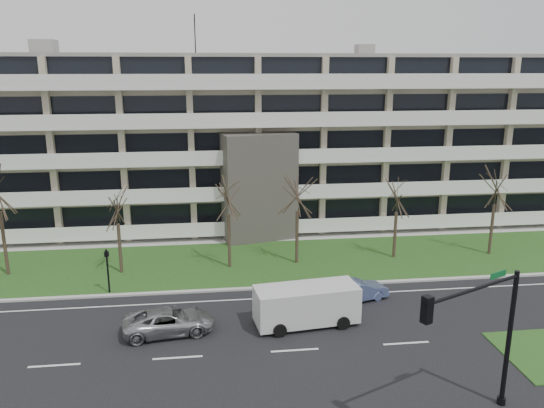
{
  "coord_description": "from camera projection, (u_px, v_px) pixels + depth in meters",
  "views": [
    {
      "loc": [
        -4.15,
        -24.34,
        14.28
      ],
      "look_at": [
        0.03,
        10.0,
        5.26
      ],
      "focal_mm": 35.0,
      "sensor_mm": 36.0,
      "label": 1
    }
  ],
  "objects": [
    {
      "name": "tree_5",
      "position": [
        397.0,
        194.0,
        39.54
      ],
      "size": [
        3.24,
        3.24,
        6.48
      ],
      "color": "#382B21",
      "rests_on": "ground"
    },
    {
      "name": "traffic_signal",
      "position": [
        483.0,
        327.0,
        21.15
      ],
      "size": [
        5.11,
        2.54,
        6.43
      ],
      "rotation": [
        0.0,
        0.0,
        0.43
      ],
      "color": "black",
      "rests_on": "ground"
    },
    {
      "name": "grass_verge",
      "position": [
        267.0,
        261.0,
        39.95
      ],
      "size": [
        90.0,
        10.0,
        0.06
      ],
      "primitive_type": "cube",
      "color": "#244316",
      "rests_on": "ground"
    },
    {
      "name": "curb",
      "position": [
        275.0,
        287.0,
        35.13
      ],
      "size": [
        90.0,
        0.35,
        0.12
      ],
      "primitive_type": "cube",
      "color": "#B2B2AD",
      "rests_on": "ground"
    },
    {
      "name": "tree_3",
      "position": [
        228.0,
        193.0,
        37.41
      ],
      "size": [
        3.59,
        3.59,
        7.17
      ],
      "color": "#382B21",
      "rests_on": "ground"
    },
    {
      "name": "silver_pickup",
      "position": [
        169.0,
        321.0,
        29.12
      ],
      "size": [
        5.2,
        2.9,
        1.38
      ],
      "primitive_type": "imported",
      "rotation": [
        0.0,
        0.0,
        1.7
      ],
      "color": "#A1A3A8",
      "rests_on": "ground"
    },
    {
      "name": "ground",
      "position": [
        295.0,
        350.0,
        27.47
      ],
      "size": [
        160.0,
        160.0,
        0.0
      ],
      "primitive_type": "plane",
      "color": "black",
      "rests_on": "ground"
    },
    {
      "name": "blue_sedan",
      "position": [
        357.0,
        290.0,
        33.2
      ],
      "size": [
        4.22,
        2.46,
        1.32
      ],
      "primitive_type": "imported",
      "rotation": [
        0.0,
        0.0,
        1.86
      ],
      "color": "#798FD2",
      "rests_on": "ground"
    },
    {
      "name": "apartment_building",
      "position": [
        252.0,
        139.0,
        49.87
      ],
      "size": [
        60.5,
        15.1,
        18.75
      ],
      "color": "tan",
      "rests_on": "ground"
    },
    {
      "name": "white_van",
      "position": [
        308.0,
        302.0,
        29.97
      ],
      "size": [
        6.05,
        2.93,
        2.26
      ],
      "rotation": [
        0.0,
        0.0,
        0.12
      ],
      "color": "silver",
      "rests_on": "ground"
    },
    {
      "name": "tree_4",
      "position": [
        298.0,
        190.0,
        38.22
      ],
      "size": [
        3.61,
        3.61,
        7.23
      ],
      "color": "#382B21",
      "rests_on": "ground"
    },
    {
      "name": "lane_edge_line",
      "position": [
        278.0,
        298.0,
        33.71
      ],
      "size": [
        90.0,
        0.12,
        0.01
      ],
      "primitive_type": "cube",
      "color": "white",
      "rests_on": "ground"
    },
    {
      "name": "tree_2",
      "position": [
        117.0,
        204.0,
        36.49
      ],
      "size": [
        3.25,
        3.25,
        6.5
      ],
      "color": "#382B21",
      "rests_on": "ground"
    },
    {
      "name": "tree_6",
      "position": [
        496.0,
        185.0,
        40.11
      ],
      "size": [
        3.58,
        3.58,
        7.15
      ],
      "color": "#382B21",
      "rests_on": "ground"
    },
    {
      "name": "pedestrian_signal",
      "position": [
        107.0,
        266.0,
        33.9
      ],
      "size": [
        0.33,
        0.29,
        3.0
      ],
      "rotation": [
        0.0,
        0.0,
        0.3
      ],
      "color": "black",
      "rests_on": "ground"
    },
    {
      "name": "sidewalk",
      "position": [
        260.0,
        238.0,
        45.23
      ],
      "size": [
        90.0,
        2.0,
        0.08
      ],
      "primitive_type": "cube",
      "color": "#B2B2AD",
      "rests_on": "ground"
    }
  ]
}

